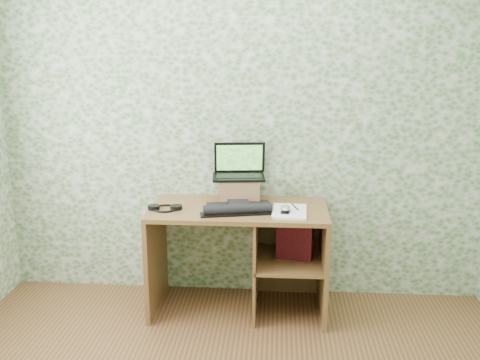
# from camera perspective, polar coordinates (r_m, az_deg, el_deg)

# --- Properties ---
(wall_back) EXTENTS (3.50, 0.00, 3.50)m
(wall_back) POSITION_cam_1_polar(r_m,az_deg,el_deg) (3.81, 0.21, 6.35)
(wall_back) COLOR silver
(wall_back) RESTS_ON ground
(desk) EXTENTS (1.20, 0.60, 0.75)m
(desk) POSITION_cam_1_polar(r_m,az_deg,el_deg) (3.74, 1.10, -6.78)
(desk) COLOR brown
(desk) RESTS_ON floor
(riser) EXTENTS (0.31, 0.26, 0.17)m
(riser) POSITION_cam_1_polar(r_m,az_deg,el_deg) (3.75, -0.16, -1.06)
(riser) COLOR #986844
(riser) RESTS_ON desk
(laptop) EXTENTS (0.38, 0.29, 0.24)m
(laptop) POSITION_cam_1_polar(r_m,az_deg,el_deg) (3.75, -0.12, 1.18)
(laptop) COLOR black
(laptop) RESTS_ON riser
(keyboard) EXTENTS (0.50, 0.34, 0.07)m
(keyboard) POSITION_cam_1_polar(r_m,az_deg,el_deg) (3.55, -0.19, -3.00)
(keyboard) COLOR black
(keyboard) RESTS_ON desk
(headphones) EXTENTS (0.23, 0.18, 0.03)m
(headphones) POSITION_cam_1_polar(r_m,az_deg,el_deg) (3.62, -8.00, -2.96)
(headphones) COLOR black
(headphones) RESTS_ON desk
(notepad) EXTENTS (0.24, 0.33, 0.01)m
(notepad) POSITION_cam_1_polar(r_m,az_deg,el_deg) (3.54, 5.30, -3.36)
(notepad) COLOR white
(notepad) RESTS_ON desk
(mouse) EXTENTS (0.08, 0.11, 0.03)m
(mouse) POSITION_cam_1_polar(r_m,az_deg,el_deg) (3.50, 4.87, -3.16)
(mouse) COLOR #B7B7BA
(mouse) RESTS_ON notepad
(pen) EXTENTS (0.05, 0.13, 0.01)m
(pen) POSITION_cam_1_polar(r_m,az_deg,el_deg) (3.60, 5.89, -2.86)
(pen) COLOR black
(pen) RESTS_ON notepad
(red_box) EXTENTS (0.25, 0.13, 0.29)m
(red_box) POSITION_cam_1_polar(r_m,az_deg,el_deg) (3.69, 5.84, -6.25)
(red_box) COLOR maroon
(red_box) RESTS_ON desk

